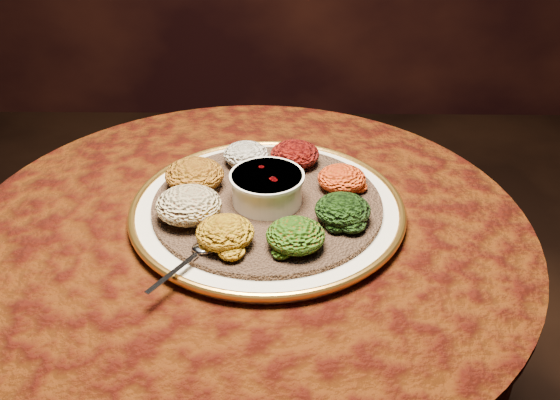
{
  "coord_description": "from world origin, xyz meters",
  "views": [
    {
      "loc": [
        0.07,
        -0.85,
        1.34
      ],
      "look_at": [
        0.06,
        0.04,
        0.76
      ],
      "focal_mm": 40.0,
      "sensor_mm": 36.0,
      "label": 1
    }
  ],
  "objects": [
    {
      "name": "portion_ayib",
      "position": [
        -0.01,
        0.16,
        0.78
      ],
      "size": [
        0.08,
        0.08,
        0.04
      ],
      "primitive_type": "ellipsoid",
      "color": "silver",
      "rests_on": "injera"
    },
    {
      "name": "portion_gomen",
      "position": [
        0.16,
        -0.03,
        0.78
      ],
      "size": [
        0.09,
        0.09,
        0.04
      ],
      "primitive_type": "ellipsoid",
      "color": "black",
      "rests_on": "injera"
    },
    {
      "name": "table",
      "position": [
        0.0,
        0.0,
        0.55
      ],
      "size": [
        0.96,
        0.96,
        0.73
      ],
      "color": "black",
      "rests_on": "ground"
    },
    {
      "name": "portion_timatim",
      "position": [
        -0.09,
        -0.02,
        0.79
      ],
      "size": [
        0.11,
        0.1,
        0.05
      ],
      "primitive_type": "ellipsoid",
      "color": "maroon",
      "rests_on": "injera"
    },
    {
      "name": "portion_kitfo",
      "position": [
        0.08,
        0.16,
        0.78
      ],
      "size": [
        0.09,
        0.09,
        0.04
      ],
      "primitive_type": "ellipsoid",
      "color": "black",
      "rests_on": "injera"
    },
    {
      "name": "injera",
      "position": [
        0.04,
        0.03,
        0.76
      ],
      "size": [
        0.49,
        0.49,
        0.01
      ],
      "primitive_type": "cylinder",
      "rotation": [
        0.0,
        0.0,
        0.29
      ],
      "color": "brown",
      "rests_on": "platter"
    },
    {
      "name": "portion_mixveg",
      "position": [
        0.08,
        -0.1,
        0.78
      ],
      "size": [
        0.09,
        0.09,
        0.04
      ],
      "primitive_type": "ellipsoid",
      "color": "#A1330A",
      "rests_on": "injera"
    },
    {
      "name": "portion_shiro",
      "position": [
        -0.09,
        0.07,
        0.79
      ],
      "size": [
        0.1,
        0.1,
        0.05
      ],
      "primitive_type": "ellipsoid",
      "color": "#8F5711",
      "rests_on": "injera"
    },
    {
      "name": "spoon",
      "position": [
        -0.06,
        -0.12,
        0.77
      ],
      "size": [
        0.09,
        0.12,
        0.01
      ],
      "rotation": [
        0.0,
        0.0,
        -2.15
      ],
      "color": "silver",
      "rests_on": "injera"
    },
    {
      "name": "platter",
      "position": [
        0.04,
        0.03,
        0.75
      ],
      "size": [
        0.5,
        0.5,
        0.02
      ],
      "rotation": [
        0.0,
        0.0,
        0.11
      ],
      "color": "silver",
      "rests_on": "table"
    },
    {
      "name": "portion_kik",
      "position": [
        -0.02,
        -0.09,
        0.78
      ],
      "size": [
        0.09,
        0.09,
        0.04
      ],
      "primitive_type": "ellipsoid",
      "color": "#B4840F",
      "rests_on": "injera"
    },
    {
      "name": "portion_tikil",
      "position": [
        0.16,
        0.07,
        0.78
      ],
      "size": [
        0.08,
        0.08,
        0.04
      ],
      "primitive_type": "ellipsoid",
      "color": "#AE640E",
      "rests_on": "injera"
    },
    {
      "name": "stew_bowl",
      "position": [
        0.04,
        0.03,
        0.79
      ],
      "size": [
        0.13,
        0.13,
        0.05
      ],
      "color": "white",
      "rests_on": "injera"
    }
  ]
}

